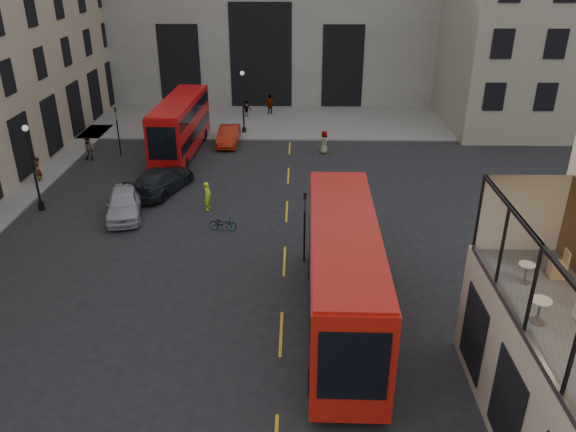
{
  "coord_description": "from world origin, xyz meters",
  "views": [
    {
      "loc": [
        -1.38,
        -12.9,
        14.4
      ],
      "look_at": [
        -1.8,
        11.06,
        3.0
      ],
      "focal_mm": 35.0,
      "sensor_mm": 36.0,
      "label": 1
    }
  ],
  "objects_px": {
    "pedestrian_d": "(324,142)",
    "street_lamp_a": "(34,173)",
    "cafe_table_mid": "(540,307)",
    "pedestrian_b": "(247,109)",
    "street_lamp_b": "(243,106)",
    "cafe_table_far": "(526,270)",
    "bus_near": "(343,271)",
    "traffic_light_far": "(117,125)",
    "pedestrian_c": "(270,105)",
    "pedestrian_a": "(89,149)",
    "pedestrian_e": "(38,170)",
    "car_b": "(229,136)",
    "cyclist": "(208,196)",
    "car_c": "(161,180)",
    "bicycle": "(223,223)",
    "traffic_light_near": "(305,218)",
    "bus_far": "(180,123)",
    "car_a": "(124,203)",
    "cafe_chair_d": "(558,269)"
  },
  "relations": [
    {
      "from": "pedestrian_d",
      "to": "street_lamp_a",
      "type": "bearing_deg",
      "value": 106.41
    },
    {
      "from": "cafe_table_mid",
      "to": "pedestrian_b",
      "type": "bearing_deg",
      "value": 107.1
    },
    {
      "from": "street_lamp_b",
      "to": "cafe_table_far",
      "type": "distance_m",
      "value": 33.52
    },
    {
      "from": "bus_near",
      "to": "cafe_table_mid",
      "type": "height_order",
      "value": "cafe_table_mid"
    },
    {
      "from": "traffic_light_far",
      "to": "pedestrian_c",
      "type": "relative_size",
      "value": 1.94
    },
    {
      "from": "pedestrian_b",
      "to": "pedestrian_d",
      "type": "distance_m",
      "value": 12.23
    },
    {
      "from": "pedestrian_a",
      "to": "pedestrian_e",
      "type": "height_order",
      "value": "pedestrian_a"
    },
    {
      "from": "bus_near",
      "to": "car_b",
      "type": "height_order",
      "value": "bus_near"
    },
    {
      "from": "cyclist",
      "to": "pedestrian_a",
      "type": "xyz_separation_m",
      "value": [
        -10.2,
        8.63,
        0.02
      ]
    },
    {
      "from": "pedestrian_e",
      "to": "car_c",
      "type": "bearing_deg",
      "value": 71.29
    },
    {
      "from": "bus_near",
      "to": "pedestrian_e",
      "type": "bearing_deg",
      "value": 140.92
    },
    {
      "from": "pedestrian_a",
      "to": "pedestrian_d",
      "type": "distance_m",
      "value": 17.82
    },
    {
      "from": "bicycle",
      "to": "pedestrian_c",
      "type": "distance_m",
      "value": 24.61
    },
    {
      "from": "traffic_light_near",
      "to": "pedestrian_e",
      "type": "relative_size",
      "value": 2.16
    },
    {
      "from": "pedestrian_c",
      "to": "traffic_light_near",
      "type": "bearing_deg",
      "value": 62.59
    },
    {
      "from": "car_b",
      "to": "car_c",
      "type": "bearing_deg",
      "value": -107.87
    },
    {
      "from": "bus_near",
      "to": "bus_far",
      "type": "xyz_separation_m",
      "value": [
        -10.85,
        22.07,
        -0.27
      ]
    },
    {
      "from": "street_lamp_a",
      "to": "pedestrian_d",
      "type": "relative_size",
      "value": 2.99
    },
    {
      "from": "pedestrian_c",
      "to": "bicycle",
      "type": "bearing_deg",
      "value": 52.82
    },
    {
      "from": "bicycle",
      "to": "pedestrian_a",
      "type": "height_order",
      "value": "pedestrian_a"
    },
    {
      "from": "cafe_table_mid",
      "to": "cafe_table_far",
      "type": "height_order",
      "value": "cafe_table_mid"
    },
    {
      "from": "traffic_light_far",
      "to": "pedestrian_d",
      "type": "relative_size",
      "value": 2.14
    },
    {
      "from": "traffic_light_far",
      "to": "street_lamp_a",
      "type": "height_order",
      "value": "street_lamp_a"
    },
    {
      "from": "car_a",
      "to": "cafe_table_mid",
      "type": "xyz_separation_m",
      "value": [
        17.27,
        -16.58,
        4.28
      ]
    },
    {
      "from": "pedestrian_d",
      "to": "cafe_table_mid",
      "type": "relative_size",
      "value": 2.37
    },
    {
      "from": "cafe_table_far",
      "to": "cafe_chair_d",
      "type": "xyz_separation_m",
      "value": [
        1.2,
        0.37,
        -0.15
      ]
    },
    {
      "from": "traffic_light_near",
      "to": "car_c",
      "type": "xyz_separation_m",
      "value": [
        -9.23,
        8.98,
        -1.61
      ]
    },
    {
      "from": "street_lamp_a",
      "to": "pedestrian_b",
      "type": "relative_size",
      "value": 3.26
    },
    {
      "from": "bicycle",
      "to": "pedestrian_d",
      "type": "height_order",
      "value": "pedestrian_d"
    },
    {
      "from": "cyclist",
      "to": "pedestrian_b",
      "type": "height_order",
      "value": "cyclist"
    },
    {
      "from": "traffic_light_far",
      "to": "pedestrian_a",
      "type": "height_order",
      "value": "traffic_light_far"
    },
    {
      "from": "bus_near",
      "to": "bus_far",
      "type": "height_order",
      "value": "bus_near"
    },
    {
      "from": "traffic_light_far",
      "to": "bus_near",
      "type": "relative_size",
      "value": 0.32
    },
    {
      "from": "street_lamp_b",
      "to": "pedestrian_d",
      "type": "height_order",
      "value": "street_lamp_b"
    },
    {
      "from": "pedestrian_b",
      "to": "pedestrian_c",
      "type": "height_order",
      "value": "pedestrian_c"
    },
    {
      "from": "car_a",
      "to": "cafe_table_far",
      "type": "height_order",
      "value": "cafe_table_far"
    },
    {
      "from": "pedestrian_d",
      "to": "cafe_table_mid",
      "type": "bearing_deg",
      "value": 174.68
    },
    {
      "from": "traffic_light_far",
      "to": "street_lamp_b",
      "type": "relative_size",
      "value": 0.71
    },
    {
      "from": "pedestrian_a",
      "to": "street_lamp_b",
      "type": "bearing_deg",
      "value": 37.17
    },
    {
      "from": "bus_near",
      "to": "car_a",
      "type": "relative_size",
      "value": 2.47
    },
    {
      "from": "car_c",
      "to": "pedestrian_c",
      "type": "relative_size",
      "value": 2.87
    },
    {
      "from": "pedestrian_c",
      "to": "pedestrian_b",
      "type": "bearing_deg",
      "value": -8.85
    },
    {
      "from": "pedestrian_c",
      "to": "pedestrian_d",
      "type": "height_order",
      "value": "pedestrian_c"
    },
    {
      "from": "pedestrian_a",
      "to": "cafe_chair_d",
      "type": "height_order",
      "value": "cafe_chair_d"
    },
    {
      "from": "cafe_table_far",
      "to": "pedestrian_d",
      "type": "bearing_deg",
      "value": 101.58
    },
    {
      "from": "cafe_table_mid",
      "to": "bicycle",
      "type": "bearing_deg",
      "value": 127.12
    },
    {
      "from": "traffic_light_near",
      "to": "pedestrian_e",
      "type": "xyz_separation_m",
      "value": [
        -18.0,
        10.48,
        -1.55
      ]
    },
    {
      "from": "traffic_light_far",
      "to": "car_b",
      "type": "distance_m",
      "value": 8.72
    },
    {
      "from": "street_lamp_b",
      "to": "cafe_table_mid",
      "type": "distance_m",
      "value": 35.42
    },
    {
      "from": "car_b",
      "to": "cafe_chair_d",
      "type": "relative_size",
      "value": 4.58
    }
  ]
}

